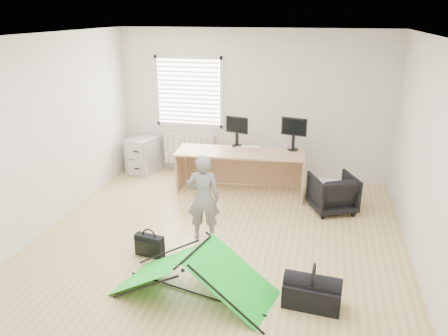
% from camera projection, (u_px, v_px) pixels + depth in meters
% --- Properties ---
extents(ground, '(5.50, 5.50, 0.00)m').
position_uv_depth(ground, '(217.00, 244.00, 5.92)').
color(ground, tan).
rests_on(ground, ground).
extents(back_wall, '(5.00, 0.02, 2.70)m').
position_uv_depth(back_wall, '(253.00, 105.00, 7.98)').
color(back_wall, silver).
rests_on(back_wall, ground).
extents(window, '(1.20, 0.06, 1.20)m').
position_uv_depth(window, '(189.00, 92.00, 8.12)').
color(window, silver).
rests_on(window, back_wall).
extents(radiator, '(1.00, 0.12, 0.60)m').
position_uv_depth(radiator, '(190.00, 149.00, 8.46)').
color(radiator, silver).
rests_on(radiator, back_wall).
extents(desk, '(2.20, 0.85, 0.73)m').
position_uv_depth(desk, '(240.00, 172.00, 7.48)').
color(desk, tan).
rests_on(desk, ground).
extents(filing_cabinet, '(0.59, 0.69, 0.69)m').
position_uv_depth(filing_cabinet, '(143.00, 155.00, 8.43)').
color(filing_cabinet, '#A9ACAF').
rests_on(filing_cabinet, ground).
extents(monitor_left, '(0.42, 0.19, 0.39)m').
position_uv_depth(monitor_left, '(237.00, 135.00, 7.59)').
color(monitor_left, black).
rests_on(monitor_left, desk).
extents(monitor_right, '(0.44, 0.18, 0.41)m').
position_uv_depth(monitor_right, '(294.00, 138.00, 7.38)').
color(monitor_right, black).
rests_on(monitor_right, desk).
extents(keyboard, '(0.45, 0.22, 0.02)m').
position_uv_depth(keyboard, '(248.00, 147.00, 7.58)').
color(keyboard, beige).
rests_on(keyboard, desk).
extents(thermos, '(0.09, 0.09, 0.24)m').
position_uv_depth(thermos, '(291.00, 143.00, 7.43)').
color(thermos, '#A95E7A').
rests_on(thermos, desk).
extents(office_chair, '(0.84, 0.85, 0.60)m').
position_uv_depth(office_chair, '(333.00, 193.00, 6.80)').
color(office_chair, black).
rests_on(office_chair, ground).
extents(person, '(0.48, 0.36, 1.21)m').
position_uv_depth(person, '(203.00, 198.00, 5.86)').
color(person, slate).
rests_on(person, ground).
extents(kite, '(1.86, 1.16, 0.54)m').
position_uv_depth(kite, '(194.00, 273.00, 4.77)').
color(kite, '#15E02C').
rests_on(kite, ground).
extents(storage_crate, '(0.54, 0.39, 0.30)m').
position_uv_depth(storage_crate, '(323.00, 190.00, 7.31)').
color(storage_crate, white).
rests_on(storage_crate, ground).
extents(tote_bag, '(0.30, 0.15, 0.34)m').
position_uv_depth(tote_bag, '(207.00, 164.00, 8.45)').
color(tote_bag, teal).
rests_on(tote_bag, ground).
extents(laptop_bag, '(0.40, 0.18, 0.29)m').
position_uv_depth(laptop_bag, '(150.00, 246.00, 5.58)').
color(laptop_bag, black).
rests_on(laptop_bag, ground).
extents(white_box, '(0.13, 0.13, 0.11)m').
position_uv_depth(white_box, '(149.00, 240.00, 5.91)').
color(white_box, silver).
rests_on(white_box, ground).
extents(duffel_bag, '(0.63, 0.36, 0.26)m').
position_uv_depth(duffel_bag, '(312.00, 295.00, 4.64)').
color(duffel_bag, black).
rests_on(duffel_bag, ground).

